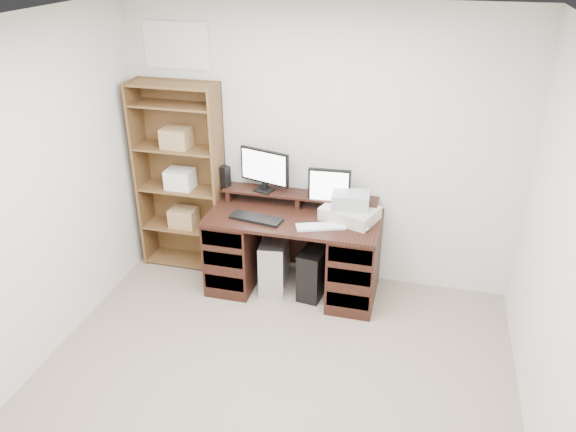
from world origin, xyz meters
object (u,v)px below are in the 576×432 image
at_px(tower_silver, 274,261).
at_px(tower_black, 315,269).
at_px(monitor_small, 329,189).
at_px(printer, 350,213).
at_px(monitor_wide, 265,168).
at_px(desk, 294,251).
at_px(bookshelf, 181,176).

relative_size(tower_silver, tower_black, 1.03).
distance_m(monitor_small, printer, 0.28).
height_order(monitor_wide, printer, monitor_wide).
xyz_separation_m(desk, monitor_small, (0.27, 0.15, 0.58)).
xyz_separation_m(tower_silver, tower_black, (0.39, -0.01, -0.02)).
relative_size(desk, monitor_wide, 3.17).
relative_size(tower_black, bookshelf, 0.27).
bearing_deg(printer, tower_silver, -157.58).
bearing_deg(printer, bookshelf, -166.53).
bearing_deg(printer, monitor_small, 174.17).
bearing_deg(tower_silver, desk, -11.86).
bearing_deg(tower_silver, printer, -4.02).
height_order(tower_silver, tower_black, tower_silver).
bearing_deg(monitor_wide, printer, 6.10).
bearing_deg(monitor_small, tower_silver, -167.62).
relative_size(tower_silver, bookshelf, 0.28).
relative_size(monitor_wide, printer, 1.06).
bearing_deg(printer, desk, -154.52).
distance_m(monitor_wide, tower_silver, 0.86).
xyz_separation_m(monitor_small, tower_black, (-0.07, -0.15, -0.74)).
bearing_deg(tower_black, tower_silver, -174.20).
xyz_separation_m(monitor_wide, printer, (0.80, -0.14, -0.28)).
xyz_separation_m(printer, tower_silver, (-0.67, -0.04, -0.56)).
xyz_separation_m(monitor_wide, tower_black, (0.52, -0.20, -0.85)).
bearing_deg(monitor_small, printer, -28.66).
xyz_separation_m(monitor_small, printer, (0.20, -0.09, -0.16)).
distance_m(monitor_wide, bookshelf, 0.84).
relative_size(printer, bookshelf, 0.25).
bearing_deg(tower_silver, monitor_wide, 118.69).
bearing_deg(monitor_wide, desk, -15.32).
height_order(monitor_small, bookshelf, bookshelf).
distance_m(monitor_small, tower_silver, 0.86).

